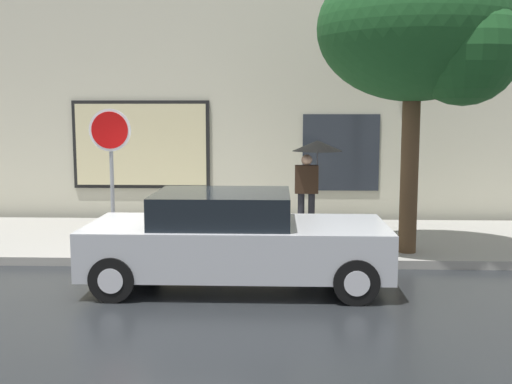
{
  "coord_description": "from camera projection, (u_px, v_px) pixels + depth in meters",
  "views": [
    {
      "loc": [
        1.65,
        -8.94,
        2.58
      ],
      "look_at": [
        1.26,
        1.8,
        1.2
      ],
      "focal_mm": 42.16,
      "sensor_mm": 36.0,
      "label": 1
    }
  ],
  "objects": [
    {
      "name": "ground_plane",
      "position": [
        170.0,
        284.0,
        9.25
      ],
      "size": [
        60.0,
        60.0,
        0.0
      ],
      "primitive_type": "plane",
      "color": "black"
    },
    {
      "name": "sidewalk",
      "position": [
        196.0,
        239.0,
        12.21
      ],
      "size": [
        20.0,
        4.0,
        0.15
      ],
      "primitive_type": "cube",
      "color": "gray",
      "rests_on": "ground"
    },
    {
      "name": "building_facade",
      "position": [
        209.0,
        77.0,
        14.25
      ],
      "size": [
        20.0,
        0.67,
        7.0
      ],
      "color": "beige",
      "rests_on": "ground"
    },
    {
      "name": "parked_car",
      "position": [
        234.0,
        240.0,
        9.07
      ],
      "size": [
        4.46,
        1.95,
        1.43
      ],
      "color": "#B7BABF",
      "rests_on": "ground"
    },
    {
      "name": "fire_hydrant",
      "position": [
        214.0,
        229.0,
        10.73
      ],
      "size": [
        0.3,
        0.44,
        0.81
      ],
      "color": "white",
      "rests_on": "sidewalk"
    },
    {
      "name": "pedestrian_with_umbrella",
      "position": [
        314.0,
        159.0,
        12.33
      ],
      "size": [
        1.04,
        1.04,
        1.92
      ],
      "color": "black",
      "rests_on": "sidewalk"
    },
    {
      "name": "street_tree",
      "position": [
        424.0,
        34.0,
        10.16
      ],
      "size": [
        3.31,
        2.82,
        5.14
      ],
      "color": "#4C3823",
      "rests_on": "sidewalk"
    },
    {
      "name": "stop_sign",
      "position": [
        111.0,
        151.0,
        10.77
      ],
      "size": [
        0.76,
        0.1,
        2.54
      ],
      "color": "gray",
      "rests_on": "sidewalk"
    }
  ]
}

